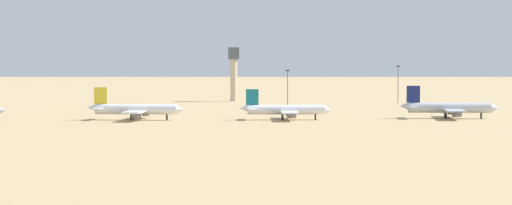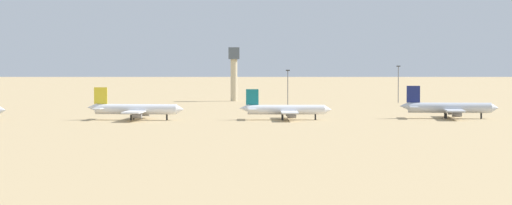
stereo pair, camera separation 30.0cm
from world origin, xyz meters
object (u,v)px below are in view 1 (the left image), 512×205
at_px(parked_jet_yellow_2, 135,109).
at_px(parked_jet_teal_3, 285,110).
at_px(control_tower, 234,69).
at_px(light_pole_west, 398,82).
at_px(parked_jet_navy_4, 449,108).
at_px(light_pole_east, 288,85).

xyz_separation_m(parked_jet_yellow_2, parked_jet_teal_3, (51.96, -0.40, -0.21)).
height_order(control_tower, light_pole_west, control_tower).
bearing_deg(parked_jet_yellow_2, control_tower, 83.17).
distance_m(parked_jet_teal_3, parked_jet_navy_4, 58.34).
height_order(parked_jet_yellow_2, light_pole_west, light_pole_west).
relative_size(parked_jet_navy_4, light_pole_west, 2.04).
xyz_separation_m(parked_jet_teal_3, control_tower, (-16.57, 141.65, 11.96)).
xyz_separation_m(parked_jet_teal_3, parked_jet_navy_4, (58.10, 5.29, 0.30)).
relative_size(control_tower, light_pole_west, 1.50).
distance_m(parked_jet_yellow_2, light_pole_east, 111.92).
relative_size(parked_jet_teal_3, light_pole_west, 1.87).
distance_m(parked_jet_navy_4, light_pole_west, 116.31).
bearing_deg(parked_jet_navy_4, light_pole_west, 95.33).
xyz_separation_m(control_tower, light_pole_east, (23.02, -45.93, -6.39)).
distance_m(parked_jet_yellow_2, parked_jet_teal_3, 51.96).
distance_m(control_tower, light_pole_east, 51.77).
bearing_deg(parked_jet_teal_3, control_tower, 97.41).
height_order(parked_jet_navy_4, control_tower, control_tower).
distance_m(parked_jet_yellow_2, light_pole_west, 164.18).
distance_m(parked_jet_yellow_2, parked_jet_navy_4, 110.16).
distance_m(parked_jet_navy_4, control_tower, 155.90).
bearing_deg(control_tower, parked_jet_navy_4, -61.30).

